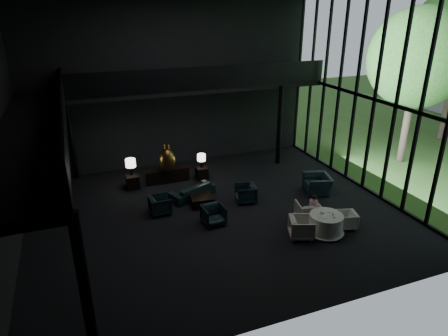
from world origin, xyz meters
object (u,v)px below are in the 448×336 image
object	(u,v)px
console	(167,175)
dining_chair_west	(302,226)
side_table_left	(133,182)
lounge_armchair_west	(160,204)
side_table_right	(202,173)
dining_chair_east	(346,220)
child	(313,203)
table_lamp_left	(131,164)
coffee_table	(202,200)
dining_table	(326,225)
lounge_armchair_east	(246,192)
dining_chair_north	(308,210)
table_lamp_right	(201,158)
window_armchair	(318,180)
lounge_armchair_south	(213,214)
bronze_urn	(167,160)
sofa	(192,189)

from	to	relation	value
console	dining_chair_west	size ratio (longest dim) A/B	2.21
side_table_left	lounge_armchair_west	world-z (taller)	lounge_armchair_west
side_table_right	lounge_armchair_west	distance (m)	3.66
dining_chair_east	child	distance (m)	1.33
table_lamp_left	coffee_table	bearing A→B (deg)	-48.85
dining_chair_east	coffee_table	bearing A→B (deg)	-113.29
side_table_right	dining_table	world-z (taller)	dining_table
lounge_armchair_west	lounge_armchair_east	xyz separation A→B (m)	(3.53, -0.28, 0.02)
table_lamp_left	dining_table	bearing A→B (deg)	-47.71
lounge_armchair_west	dining_chair_north	world-z (taller)	dining_chair_north
dining_chair_north	side_table_right	bearing A→B (deg)	-51.80
console	dining_chair_north	xyz separation A→B (m)	(4.14, -5.38, 0.12)
side_table_right	dining_chair_west	size ratio (longest dim) A/B	0.64
dining_table	dining_chair_west	distance (m)	0.95
side_table_right	child	size ratio (longest dim) A/B	0.87
table_lamp_left	table_lamp_right	distance (m)	3.21
side_table_left	lounge_armchair_west	bearing A→B (deg)	-76.84
side_table_left	table_lamp_right	distance (m)	3.29
lounge_armchair_west	window_armchair	size ratio (longest dim) A/B	0.63
window_armchair	dining_chair_west	world-z (taller)	window_armchair
lounge_armchair_west	side_table_left	bearing A→B (deg)	11.46
side_table_left	side_table_right	bearing A→B (deg)	-2.23
console	table_lamp_right	bearing A→B (deg)	-8.54
dining_chair_east	child	size ratio (longest dim) A/B	0.91
side_table_right	lounge_armchair_south	distance (m)	4.22
window_armchair	dining_table	world-z (taller)	window_armchair
window_armchair	side_table_left	bearing A→B (deg)	-99.09
dining_chair_north	dining_chair_east	size ratio (longest dim) A/B	1.45
side_table_left	dining_chair_north	world-z (taller)	dining_chair_north
console	coffee_table	size ratio (longest dim) A/B	2.17
table_lamp_right	window_armchair	bearing A→B (deg)	-37.07
dining_chair_north	child	bearing A→B (deg)	132.93
lounge_armchair_south	dining_table	bearing A→B (deg)	-34.37
dining_table	dining_chair_west	xyz separation A→B (m)	(-0.94, 0.09, 0.12)
lounge_armchair_east	coffee_table	bearing A→B (deg)	-90.47
console	bronze_urn	world-z (taller)	bronze_urn
table_lamp_left	dining_chair_north	size ratio (longest dim) A/B	0.86
table_lamp_right	lounge_armchair_south	distance (m)	4.28
bronze_urn	coffee_table	distance (m)	2.79
sofa	dining_chair_north	bearing A→B (deg)	113.60
bronze_urn	side_table_right	size ratio (longest dim) A/B	2.30
side_table_left	coffee_table	world-z (taller)	side_table_left
dining_table	lounge_armchair_east	bearing A→B (deg)	116.62
side_table_left	dining_chair_north	distance (m)	7.78
coffee_table	dining_chair_east	xyz separation A→B (m)	(4.40, -3.61, 0.10)
side_table_right	lounge_armchair_south	world-z (taller)	lounge_armchair_south
side_table_left	console	bearing A→B (deg)	4.62
lounge_armchair_south	lounge_armchair_west	bearing A→B (deg)	133.80
side_table_right	bronze_urn	bearing A→B (deg)	-179.60
side_table_left	table_lamp_left	distance (m)	0.84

